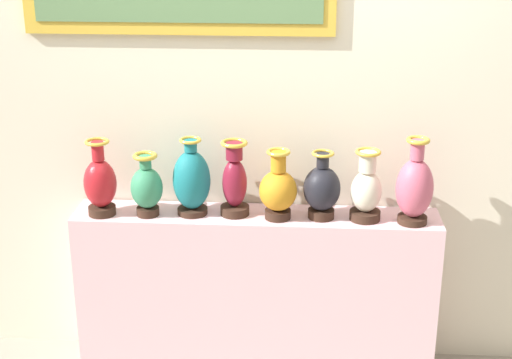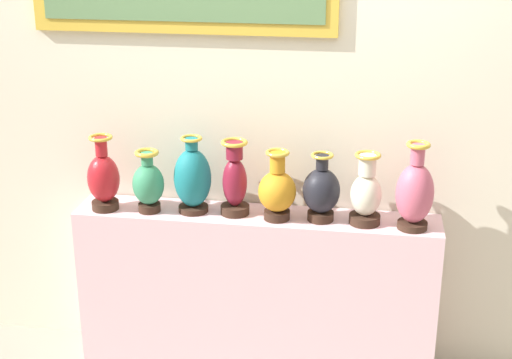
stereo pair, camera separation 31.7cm
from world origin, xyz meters
name	(u,v)px [view 1 (the left image)]	position (x,y,z in m)	size (l,w,h in m)	color
display_shelf	(256,292)	(0.00, 0.00, 0.44)	(1.83, 0.29, 0.87)	beige
back_wall	(257,68)	(-0.01, 0.21, 1.57)	(4.59, 0.14, 3.11)	beige
vase_crimson	(100,184)	(-0.77, -0.05, 1.04)	(0.16, 0.16, 0.39)	#382319
vase_jade	(147,187)	(-0.54, -0.04, 1.02)	(0.16, 0.16, 0.32)	#382319
vase_teal	(192,181)	(-0.32, -0.01, 1.05)	(0.19, 0.19, 0.39)	#382319
vase_burgundy	(235,182)	(-0.11, -0.01, 1.04)	(0.14, 0.14, 0.38)	#382319
vase_amber	(278,190)	(0.11, -0.04, 1.02)	(0.19, 0.19, 0.35)	#382319
vase_onyx	(322,189)	(0.32, -0.02, 1.02)	(0.18, 0.18, 0.34)	#382319
vase_ivory	(366,190)	(0.54, -0.03, 1.02)	(0.15, 0.15, 0.36)	#382319
vase_rose	(415,188)	(0.76, -0.05, 1.05)	(0.18, 0.18, 0.43)	#382319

